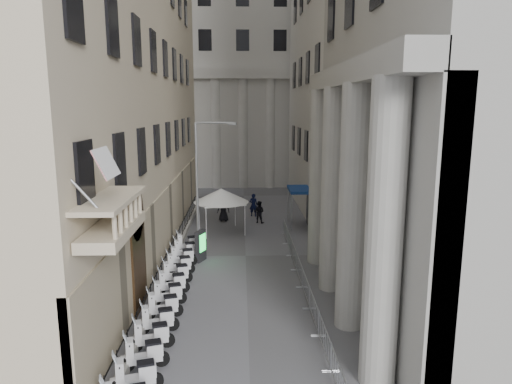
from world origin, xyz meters
TOP-DOWN VIEW (x-y plane):
  - far_building at (0.00, 48.00)m, footprint 22.00×10.00m
  - iron_fence at (-4.30, 18.00)m, footprint 0.30×28.00m
  - blue_awning at (4.15, 26.00)m, footprint 1.60×3.00m
  - scooter_2 at (-3.66, 6.99)m, footprint 1.50×0.90m
  - scooter_3 at (-3.66, 8.30)m, footprint 1.50×0.90m
  - scooter_4 at (-3.66, 9.61)m, footprint 1.50×0.90m
  - scooter_5 at (-3.66, 10.92)m, footprint 1.50×0.90m
  - scooter_6 at (-3.66, 12.23)m, footprint 1.50×0.90m
  - scooter_7 at (-3.66, 13.54)m, footprint 1.50×0.90m
  - scooter_8 at (-3.66, 14.85)m, footprint 1.50×0.90m
  - scooter_9 at (-3.66, 16.16)m, footprint 1.50×0.90m
  - scooter_10 at (-3.66, 17.46)m, footprint 1.50×0.90m
  - scooter_11 at (-3.66, 18.77)m, footprint 1.50×0.90m
  - scooter_12 at (-3.66, 20.08)m, footprint 1.50×0.90m
  - barrier_1 at (2.82, 7.84)m, footprint 0.60×2.40m
  - barrier_2 at (2.82, 10.34)m, footprint 0.60×2.40m
  - barrier_3 at (2.82, 12.84)m, footprint 0.60×2.40m
  - barrier_4 at (2.82, 15.34)m, footprint 0.60×2.40m
  - barrier_5 at (2.82, 17.84)m, footprint 0.60×2.40m
  - barrier_6 at (2.82, 20.34)m, footprint 0.60×2.40m
  - barrier_7 at (2.82, 22.84)m, footprint 0.60×2.40m
  - security_tent at (-1.30, 24.40)m, footprint 3.99×3.99m
  - street_lamp at (-2.73, 20.63)m, footprint 2.63×0.72m
  - info_kiosk at (-2.67, 18.34)m, footprint 0.61×0.91m
  - pedestrian_a at (0.77, 29.48)m, footprint 0.79×0.62m
  - pedestrian_b at (1.15, 27.28)m, footprint 1.05×0.95m
  - pedestrian_c at (-1.69, 27.93)m, footprint 1.07×0.79m

SIDE VIEW (x-z plane):
  - iron_fence at x=-4.30m, z-range -0.70..0.70m
  - blue_awning at x=4.15m, z-range -1.50..1.50m
  - scooter_2 at x=-3.66m, z-range -0.75..0.75m
  - scooter_3 at x=-3.66m, z-range -0.75..0.75m
  - scooter_4 at x=-3.66m, z-range -0.75..0.75m
  - scooter_5 at x=-3.66m, z-range -0.75..0.75m
  - scooter_6 at x=-3.66m, z-range -0.75..0.75m
  - scooter_7 at x=-3.66m, z-range -0.75..0.75m
  - scooter_8 at x=-3.66m, z-range -0.75..0.75m
  - scooter_9 at x=-3.66m, z-range -0.75..0.75m
  - scooter_10 at x=-3.66m, z-range -0.75..0.75m
  - scooter_11 at x=-3.66m, z-range -0.75..0.75m
  - scooter_12 at x=-3.66m, z-range -0.75..0.75m
  - barrier_1 at x=2.82m, z-range -0.55..0.55m
  - barrier_2 at x=2.82m, z-range -0.55..0.55m
  - barrier_3 at x=2.82m, z-range -0.55..0.55m
  - barrier_4 at x=2.82m, z-range -0.55..0.55m
  - barrier_5 at x=2.82m, z-range -0.55..0.55m
  - barrier_6 at x=2.82m, z-range -0.55..0.55m
  - barrier_7 at x=2.82m, z-range -0.55..0.55m
  - pedestrian_b at x=1.15m, z-range 0.00..1.76m
  - info_kiosk at x=-2.67m, z-range 0.01..1.89m
  - pedestrian_a at x=0.77m, z-range 0.00..1.92m
  - pedestrian_c at x=-1.69m, z-range 0.00..1.99m
  - security_tent at x=-1.30m, z-range 1.09..4.33m
  - street_lamp at x=-2.73m, z-range 0.78..8.94m
  - far_building at x=0.00m, z-range 0.00..30.00m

